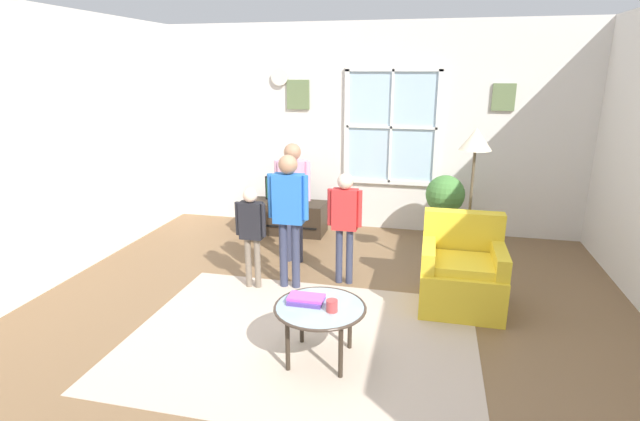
{
  "coord_description": "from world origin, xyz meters",
  "views": [
    {
      "loc": [
        0.88,
        -3.67,
        2.19
      ],
      "look_at": [
        -0.09,
        0.52,
        0.94
      ],
      "focal_mm": 27.23,
      "sensor_mm": 36.0,
      "label": 1
    }
  ],
  "objects_px": {
    "person_black_shirt": "(251,226)",
    "potted_plant_by_window": "(445,200)",
    "tv_stand": "(284,217)",
    "television": "(283,189)",
    "coffee_table": "(320,310)",
    "book_stack": "(306,299)",
    "remote_near_books": "(314,303)",
    "person_pink_shirt": "(293,189)",
    "cup": "(332,306)",
    "person_blue_shirt": "(289,206)",
    "floor_lamp": "(475,155)",
    "armchair": "(462,274)",
    "person_red_shirt": "(345,216)"
  },
  "relations": [
    {
      "from": "book_stack",
      "to": "cup",
      "type": "height_order",
      "value": "cup"
    },
    {
      "from": "book_stack",
      "to": "remote_near_books",
      "type": "bearing_deg",
      "value": -18.9
    },
    {
      "from": "television",
      "to": "cup",
      "type": "relative_size",
      "value": 5.48
    },
    {
      "from": "person_blue_shirt",
      "to": "person_pink_shirt",
      "type": "bearing_deg",
      "value": 102.6
    },
    {
      "from": "tv_stand",
      "to": "person_blue_shirt",
      "type": "distance_m",
      "value": 1.92
    },
    {
      "from": "television",
      "to": "remote_near_books",
      "type": "relative_size",
      "value": 3.56
    },
    {
      "from": "book_stack",
      "to": "person_pink_shirt",
      "type": "height_order",
      "value": "person_pink_shirt"
    },
    {
      "from": "potted_plant_by_window",
      "to": "floor_lamp",
      "type": "height_order",
      "value": "floor_lamp"
    },
    {
      "from": "floor_lamp",
      "to": "armchair",
      "type": "bearing_deg",
      "value": -97.1
    },
    {
      "from": "television",
      "to": "book_stack",
      "type": "xyz_separation_m",
      "value": [
        1.07,
        -2.87,
        -0.14
      ]
    },
    {
      "from": "person_blue_shirt",
      "to": "tv_stand",
      "type": "bearing_deg",
      "value": 109.1
    },
    {
      "from": "coffee_table",
      "to": "remote_near_books",
      "type": "xyz_separation_m",
      "value": [
        -0.06,
        0.03,
        0.04
      ]
    },
    {
      "from": "armchair",
      "to": "person_red_shirt",
      "type": "distance_m",
      "value": 1.28
    },
    {
      "from": "cup",
      "to": "person_blue_shirt",
      "type": "bearing_deg",
      "value": 119.1
    },
    {
      "from": "person_red_shirt",
      "to": "person_blue_shirt",
      "type": "bearing_deg",
      "value": -157.0
    },
    {
      "from": "person_blue_shirt",
      "to": "person_red_shirt",
      "type": "bearing_deg",
      "value": 23.0
    },
    {
      "from": "person_red_shirt",
      "to": "potted_plant_by_window",
      "type": "bearing_deg",
      "value": 54.26
    },
    {
      "from": "tv_stand",
      "to": "television",
      "type": "height_order",
      "value": "television"
    },
    {
      "from": "armchair",
      "to": "remote_near_books",
      "type": "distance_m",
      "value": 1.66
    },
    {
      "from": "armchair",
      "to": "person_black_shirt",
      "type": "bearing_deg",
      "value": -178.07
    },
    {
      "from": "cup",
      "to": "potted_plant_by_window",
      "type": "distance_m",
      "value": 3.06
    },
    {
      "from": "book_stack",
      "to": "person_black_shirt",
      "type": "relative_size",
      "value": 0.26
    },
    {
      "from": "person_black_shirt",
      "to": "potted_plant_by_window",
      "type": "distance_m",
      "value": 2.62
    },
    {
      "from": "television",
      "to": "coffee_table",
      "type": "xyz_separation_m",
      "value": [
        1.19,
        -2.92,
        -0.2
      ]
    },
    {
      "from": "armchair",
      "to": "floor_lamp",
      "type": "distance_m",
      "value": 1.19
    },
    {
      "from": "potted_plant_by_window",
      "to": "tv_stand",
      "type": "bearing_deg",
      "value": 178.93
    },
    {
      "from": "television",
      "to": "cup",
      "type": "distance_m",
      "value": 3.24
    },
    {
      "from": "book_stack",
      "to": "person_red_shirt",
      "type": "relative_size",
      "value": 0.23
    },
    {
      "from": "person_red_shirt",
      "to": "armchair",
      "type": "bearing_deg",
      "value": -11.93
    },
    {
      "from": "remote_near_books",
      "to": "person_pink_shirt",
      "type": "xyz_separation_m",
      "value": [
        -0.7,
        1.89,
        0.42
      ]
    },
    {
      "from": "book_stack",
      "to": "person_black_shirt",
      "type": "height_order",
      "value": "person_black_shirt"
    },
    {
      "from": "coffee_table",
      "to": "person_red_shirt",
      "type": "height_order",
      "value": "person_red_shirt"
    },
    {
      "from": "cup",
      "to": "potted_plant_by_window",
      "type": "bearing_deg",
      "value": 73.68
    },
    {
      "from": "coffee_table",
      "to": "potted_plant_by_window",
      "type": "bearing_deg",
      "value": 71.53
    },
    {
      "from": "television",
      "to": "remote_near_books",
      "type": "bearing_deg",
      "value": -68.52
    },
    {
      "from": "armchair",
      "to": "remote_near_books",
      "type": "height_order",
      "value": "armchair"
    },
    {
      "from": "television",
      "to": "person_pink_shirt",
      "type": "height_order",
      "value": "person_pink_shirt"
    },
    {
      "from": "armchair",
      "to": "cup",
      "type": "distance_m",
      "value": 1.61
    },
    {
      "from": "cup",
      "to": "person_black_shirt",
      "type": "distance_m",
      "value": 1.61
    },
    {
      "from": "tv_stand",
      "to": "person_blue_shirt",
      "type": "bearing_deg",
      "value": -70.9
    },
    {
      "from": "book_stack",
      "to": "remote_near_books",
      "type": "xyz_separation_m",
      "value": [
        0.06,
        -0.02,
        -0.01
      ]
    },
    {
      "from": "tv_stand",
      "to": "person_pink_shirt",
      "type": "distance_m",
      "value": 1.28
    },
    {
      "from": "person_black_shirt",
      "to": "person_blue_shirt",
      "type": "height_order",
      "value": "person_blue_shirt"
    },
    {
      "from": "person_pink_shirt",
      "to": "potted_plant_by_window",
      "type": "bearing_deg",
      "value": 29.36
    },
    {
      "from": "person_red_shirt",
      "to": "floor_lamp",
      "type": "bearing_deg",
      "value": 14.04
    },
    {
      "from": "person_blue_shirt",
      "to": "potted_plant_by_window",
      "type": "height_order",
      "value": "person_blue_shirt"
    },
    {
      "from": "cup",
      "to": "remote_near_books",
      "type": "relative_size",
      "value": 0.65
    },
    {
      "from": "cup",
      "to": "person_pink_shirt",
      "type": "xyz_separation_m",
      "value": [
        -0.86,
        1.97,
        0.38
      ]
    },
    {
      "from": "person_black_shirt",
      "to": "person_blue_shirt",
      "type": "distance_m",
      "value": 0.43
    },
    {
      "from": "person_red_shirt",
      "to": "person_pink_shirt",
      "type": "relative_size",
      "value": 0.85
    }
  ]
}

